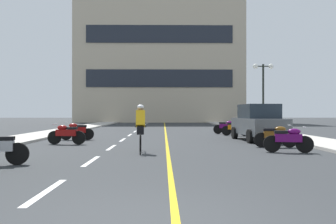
# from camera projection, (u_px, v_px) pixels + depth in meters

# --- Properties ---
(ground_plane) EXTENTS (140.00, 140.00, 0.00)m
(ground_plane) POSITION_uv_depth(u_px,v_px,m) (162.00, 132.00, 25.40)
(ground_plane) COLOR #2D3033
(curb_left) EXTENTS (2.40, 72.00, 0.12)m
(curb_left) POSITION_uv_depth(u_px,v_px,m) (71.00, 129.00, 28.30)
(curb_left) COLOR #B7B2A8
(curb_left) RESTS_ON ground
(curb_right) EXTENTS (2.40, 72.00, 0.12)m
(curb_right) POSITION_uv_depth(u_px,v_px,m) (252.00, 129.00, 28.50)
(curb_right) COLOR #B7B2A8
(curb_right) RESTS_ON ground
(lane_dash_0) EXTENTS (0.14, 2.20, 0.01)m
(lane_dash_0) POSITION_uv_depth(u_px,v_px,m) (46.00, 191.00, 6.37)
(lane_dash_0) COLOR silver
(lane_dash_0) RESTS_ON ground
(lane_dash_1) EXTENTS (0.14, 2.20, 0.01)m
(lane_dash_1) POSITION_uv_depth(u_px,v_px,m) (91.00, 161.00, 10.37)
(lane_dash_1) COLOR silver
(lane_dash_1) RESTS_ON ground
(lane_dash_2) EXTENTS (0.14, 2.20, 0.01)m
(lane_dash_2) POSITION_uv_depth(u_px,v_px,m) (111.00, 147.00, 14.37)
(lane_dash_2) COLOR silver
(lane_dash_2) RESTS_ON ground
(lane_dash_3) EXTENTS (0.14, 2.20, 0.01)m
(lane_dash_3) POSITION_uv_depth(u_px,v_px,m) (123.00, 140.00, 18.37)
(lane_dash_3) COLOR silver
(lane_dash_3) RESTS_ON ground
(lane_dash_4) EXTENTS (0.14, 2.20, 0.01)m
(lane_dash_4) POSITION_uv_depth(u_px,v_px,m) (130.00, 135.00, 22.37)
(lane_dash_4) COLOR silver
(lane_dash_4) RESTS_ON ground
(lane_dash_5) EXTENTS (0.14, 2.20, 0.01)m
(lane_dash_5) POSITION_uv_depth(u_px,v_px,m) (135.00, 132.00, 26.37)
(lane_dash_5) COLOR silver
(lane_dash_5) RESTS_ON ground
(lane_dash_6) EXTENTS (0.14, 2.20, 0.01)m
(lane_dash_6) POSITION_uv_depth(u_px,v_px,m) (139.00, 129.00, 30.37)
(lane_dash_6) COLOR silver
(lane_dash_6) RESTS_ON ground
(lane_dash_7) EXTENTS (0.14, 2.20, 0.01)m
(lane_dash_7) POSITION_uv_depth(u_px,v_px,m) (141.00, 127.00, 34.37)
(lane_dash_7) COLOR silver
(lane_dash_7) RESTS_ON ground
(lane_dash_8) EXTENTS (0.14, 2.20, 0.01)m
(lane_dash_8) POSITION_uv_depth(u_px,v_px,m) (144.00, 126.00, 38.37)
(lane_dash_8) COLOR silver
(lane_dash_8) RESTS_ON ground
(lane_dash_9) EXTENTS (0.14, 2.20, 0.01)m
(lane_dash_9) POSITION_uv_depth(u_px,v_px,m) (146.00, 124.00, 42.37)
(lane_dash_9) COLOR silver
(lane_dash_9) RESTS_ON ground
(lane_dash_10) EXTENTS (0.14, 2.20, 0.01)m
(lane_dash_10) POSITION_uv_depth(u_px,v_px,m) (147.00, 123.00, 46.37)
(lane_dash_10) COLOR silver
(lane_dash_10) RESTS_ON ground
(lane_dash_11) EXTENTS (0.14, 2.20, 0.01)m
(lane_dash_11) POSITION_uv_depth(u_px,v_px,m) (148.00, 122.00, 50.37)
(lane_dash_11) COLOR silver
(lane_dash_11) RESTS_ON ground
(centre_line_yellow) EXTENTS (0.12, 66.00, 0.01)m
(centre_line_yellow) POSITION_uv_depth(u_px,v_px,m) (165.00, 130.00, 28.40)
(centre_line_yellow) COLOR gold
(centre_line_yellow) RESTS_ON ground
(office_building) EXTENTS (24.08, 7.64, 20.40)m
(office_building) POSITION_uv_depth(u_px,v_px,m) (160.00, 53.00, 53.16)
(office_building) COLOR #BCAD93
(office_building) RESTS_ON ground
(street_lamp_mid) EXTENTS (1.46, 0.36, 4.74)m
(street_lamp_mid) POSITION_uv_depth(u_px,v_px,m) (263.00, 81.00, 25.30)
(street_lamp_mid) COLOR black
(street_lamp_mid) RESTS_ON curb_right
(parked_car_near) EXTENTS (2.12, 4.29, 1.82)m
(parked_car_near) POSITION_uv_depth(u_px,v_px,m) (259.00, 122.00, 17.86)
(parked_car_near) COLOR black
(parked_car_near) RESTS_ON ground
(motorcycle_2) EXTENTS (1.69, 0.63, 0.92)m
(motorcycle_2) POSITION_uv_depth(u_px,v_px,m) (289.00, 139.00, 12.55)
(motorcycle_2) COLOR black
(motorcycle_2) RESTS_ON ground
(motorcycle_3) EXTENTS (1.70, 0.60, 0.92)m
(motorcycle_3) POSITION_uv_depth(u_px,v_px,m) (276.00, 136.00, 14.40)
(motorcycle_3) COLOR black
(motorcycle_3) RESTS_ON ground
(motorcycle_4) EXTENTS (1.70, 0.60, 0.92)m
(motorcycle_4) POSITION_uv_depth(u_px,v_px,m) (66.00, 134.00, 15.74)
(motorcycle_4) COLOR black
(motorcycle_4) RESTS_ON ground
(motorcycle_5) EXTENTS (1.70, 0.60, 0.92)m
(motorcycle_5) POSITION_uv_depth(u_px,v_px,m) (77.00, 131.00, 18.27)
(motorcycle_5) COLOR black
(motorcycle_5) RESTS_ON ground
(motorcycle_6) EXTENTS (1.64, 0.79, 0.92)m
(motorcycle_6) POSITION_uv_depth(u_px,v_px,m) (236.00, 128.00, 21.64)
(motorcycle_6) COLOR black
(motorcycle_6) RESTS_ON ground
(motorcycle_7) EXTENTS (1.69, 0.60, 0.92)m
(motorcycle_7) POSITION_uv_depth(u_px,v_px,m) (227.00, 127.00, 23.43)
(motorcycle_7) COLOR black
(motorcycle_7) RESTS_ON ground
(cyclist_rider) EXTENTS (0.42, 1.77, 1.71)m
(cyclist_rider) POSITION_uv_depth(u_px,v_px,m) (140.00, 127.00, 12.54)
(cyclist_rider) COLOR black
(cyclist_rider) RESTS_ON ground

